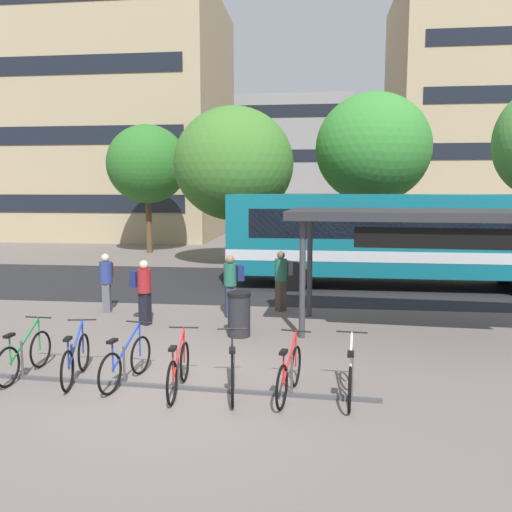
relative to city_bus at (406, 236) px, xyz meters
The scene contains 22 objects.
ground 11.51m from the city_bus, 117.95° to the right, with size 200.00×200.00×0.00m, color #6B605B.
bus_lane_asphalt 5.62m from the city_bus, behind, with size 80.00×7.20×0.01m, color #232326.
city_bus is the anchor object (origin of this frame).
bike_rack 11.49m from the city_bus, 118.12° to the right, with size 6.77×0.44×0.70m.
parked_bicycle_green_0 12.86m from the city_bus, 130.32° to the right, with size 0.52×1.72×0.99m.
parked_bicycle_blue_1 12.30m from the city_bus, 126.47° to the right, with size 0.52×1.71×0.99m.
parked_bicycle_blue_2 11.80m from the city_bus, 122.66° to the right, with size 0.52×1.70×0.99m.
parked_bicycle_red_3 11.53m from the city_bus, 117.66° to the right, with size 0.52×1.72×0.99m.
parked_bicycle_black_4 11.13m from the city_bus, 113.51° to the right, with size 0.52×1.71×0.99m.
parked_bicycle_red_5 10.79m from the city_bus, 108.89° to the right, with size 0.52×1.71×0.99m.
parked_bicycle_white_6 10.49m from the city_bus, 103.77° to the right, with size 0.52×1.72×0.99m.
transit_shelter 5.94m from the city_bus, 91.66° to the right, with size 7.23×3.32×2.90m.
commuter_navy_pack_0 7.25m from the city_bus, 137.01° to the right, with size 0.60×0.50×1.66m.
commuter_grey_pack_1 5.73m from the city_bus, 134.83° to the right, with size 0.57×0.60×1.68m.
commuter_navy_pack_2 9.47m from the city_bus, 141.04° to the right, with size 0.60×0.48×1.63m.
commuter_red_pack_3 10.02m from the city_bus, 151.74° to the right, with size 0.40×0.57×1.63m.
trash_bin 8.34m from the city_bus, 125.65° to the right, with size 0.55×0.55×1.03m.
street_tree_0 6.69m from the city_bus, 96.15° to the left, with size 5.08×5.08×7.62m.
street_tree_1 8.44m from the city_bus, 146.56° to the left, with size 5.19×5.19×6.92m.
street_tree_3 15.02m from the city_bus, 144.15° to the left, with size 4.23×4.23×6.73m.
building_left_wing 27.42m from the city_bus, 134.46° to the left, with size 17.37×12.60×16.62m.
building_centre_block 36.94m from the city_bus, 101.83° to the left, with size 15.09×11.35×12.02m.
Camera 1 is at (2.28, -8.30, 3.38)m, focal length 36.67 mm.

